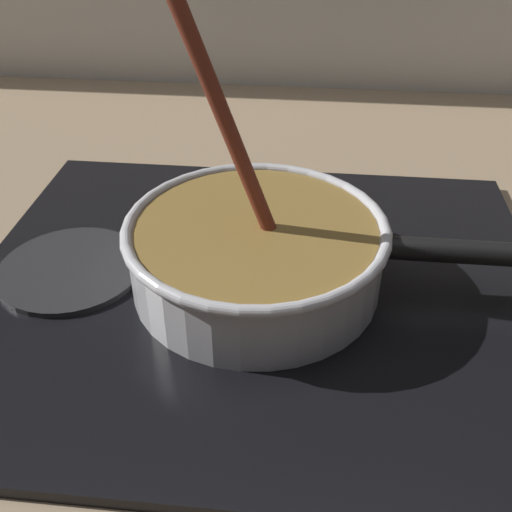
# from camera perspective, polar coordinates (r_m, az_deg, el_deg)

# --- Properties ---
(ground) EXTENTS (2.40, 1.60, 0.04)m
(ground) POSITION_cam_1_polar(r_m,az_deg,el_deg) (0.49, -12.85, -18.86)
(ground) COLOR #9E8466
(hob_plate) EXTENTS (0.56, 0.48, 0.01)m
(hob_plate) POSITION_cam_1_polar(r_m,az_deg,el_deg) (0.58, -0.00, -3.07)
(hob_plate) COLOR black
(hob_plate) RESTS_ON ground
(burner_ring) EXTENTS (0.19, 0.19, 0.01)m
(burner_ring) POSITION_cam_1_polar(r_m,az_deg,el_deg) (0.58, 0.00, -2.30)
(burner_ring) COLOR #592D0C
(burner_ring) RESTS_ON hob_plate
(spare_burner) EXTENTS (0.14, 0.14, 0.01)m
(spare_burner) POSITION_cam_1_polar(r_m,az_deg,el_deg) (0.62, -17.34, -1.17)
(spare_burner) COLOR #262628
(spare_burner) RESTS_ON hob_plate
(cooking_pan) EXTENTS (0.42, 0.25, 0.33)m
(cooking_pan) POSITION_cam_1_polar(r_m,az_deg,el_deg) (0.56, 0.21, 0.49)
(cooking_pan) COLOR silver
(cooking_pan) RESTS_ON hob_plate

